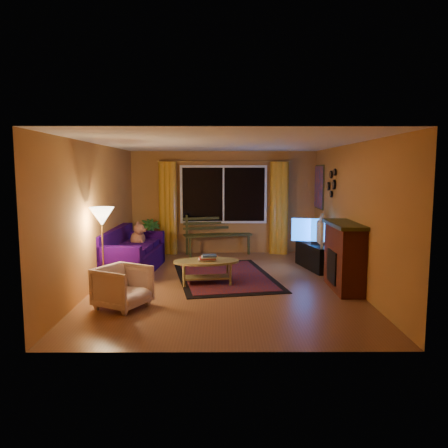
{
  "coord_description": "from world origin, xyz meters",
  "views": [
    {
      "loc": [
        -0.04,
        -7.7,
        2.04
      ],
      "look_at": [
        0.0,
        0.3,
        1.05
      ],
      "focal_mm": 35.0,
      "sensor_mm": 36.0,
      "label": 1
    }
  ],
  "objects_px": {
    "coffee_table": "(207,272)",
    "tv_console": "(316,256)",
    "bench": "(218,245)",
    "floor_lamp": "(103,251)",
    "sofa": "(131,251)",
    "armchair": "(123,285)"
  },
  "relations": [
    {
      "from": "armchair",
      "to": "floor_lamp",
      "type": "height_order",
      "value": "floor_lamp"
    },
    {
      "from": "bench",
      "to": "floor_lamp",
      "type": "xyz_separation_m",
      "value": [
        -1.86,
        -3.37,
        0.47
      ]
    },
    {
      "from": "floor_lamp",
      "to": "tv_console",
      "type": "height_order",
      "value": "floor_lamp"
    },
    {
      "from": "armchair",
      "to": "coffee_table",
      "type": "distance_m",
      "value": 1.82
    },
    {
      "from": "bench",
      "to": "tv_console",
      "type": "xyz_separation_m",
      "value": [
        2.06,
        -1.54,
        0.02
      ]
    },
    {
      "from": "coffee_table",
      "to": "tv_console",
      "type": "xyz_separation_m",
      "value": [
        2.23,
        1.22,
        0.04
      ]
    },
    {
      "from": "coffee_table",
      "to": "tv_console",
      "type": "relative_size",
      "value": 0.95
    },
    {
      "from": "armchair",
      "to": "coffee_table",
      "type": "relative_size",
      "value": 0.59
    },
    {
      "from": "tv_console",
      "to": "bench",
      "type": "bearing_deg",
      "value": 130.82
    },
    {
      "from": "sofa",
      "to": "tv_console",
      "type": "relative_size",
      "value": 1.73
    },
    {
      "from": "coffee_table",
      "to": "floor_lamp",
      "type": "bearing_deg",
      "value": -160.13
    },
    {
      "from": "sofa",
      "to": "coffee_table",
      "type": "bearing_deg",
      "value": -26.72
    },
    {
      "from": "bench",
      "to": "floor_lamp",
      "type": "relative_size",
      "value": 1.13
    },
    {
      "from": "tv_console",
      "to": "sofa",
      "type": "bearing_deg",
      "value": 172.17
    },
    {
      "from": "sofa",
      "to": "armchair",
      "type": "height_order",
      "value": "sofa"
    },
    {
      "from": "bench",
      "to": "tv_console",
      "type": "relative_size",
      "value": 1.3
    },
    {
      "from": "sofa",
      "to": "armchair",
      "type": "xyz_separation_m",
      "value": [
        0.35,
        -2.29,
        -0.09
      ]
    },
    {
      "from": "armchair",
      "to": "floor_lamp",
      "type": "relative_size",
      "value": 0.48
    },
    {
      "from": "coffee_table",
      "to": "tv_console",
      "type": "bearing_deg",
      "value": 28.64
    },
    {
      "from": "bench",
      "to": "floor_lamp",
      "type": "distance_m",
      "value": 3.88
    },
    {
      "from": "floor_lamp",
      "to": "coffee_table",
      "type": "xyz_separation_m",
      "value": [
        1.68,
        0.61,
        -0.5
      ]
    },
    {
      "from": "armchair",
      "to": "sofa",
      "type": "bearing_deg",
      "value": 37.0
    }
  ]
}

